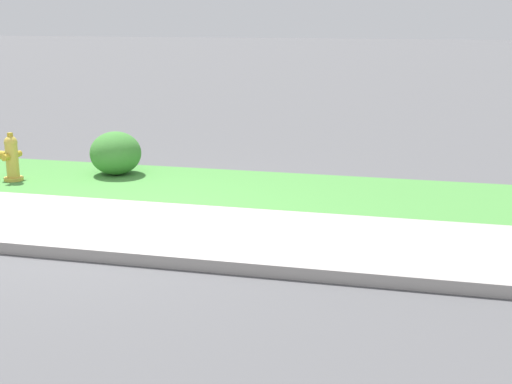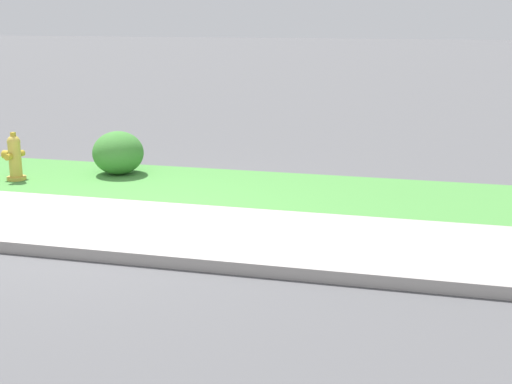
% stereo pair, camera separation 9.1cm
% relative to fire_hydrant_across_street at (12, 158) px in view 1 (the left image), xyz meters
% --- Properties ---
extents(ground_plane, '(120.00, 120.00, 0.00)m').
position_rel_fire_hydrant_across_street_xyz_m(ground_plane, '(2.01, -1.66, -0.32)').
color(ground_plane, '#515154').
extents(sidewalk_pavement, '(18.00, 2.02, 0.01)m').
position_rel_fire_hydrant_across_street_xyz_m(sidewalk_pavement, '(2.01, -1.66, -0.32)').
color(sidewalk_pavement, '#9E9993').
rests_on(sidewalk_pavement, ground).
extents(grass_verge, '(18.00, 2.06, 0.01)m').
position_rel_fire_hydrant_across_street_xyz_m(grass_verge, '(2.01, 0.38, -0.32)').
color(grass_verge, '#47893D').
rests_on(grass_verge, ground).
extents(street_curb, '(18.00, 0.16, 0.12)m').
position_rel_fire_hydrant_across_street_xyz_m(street_curb, '(2.01, -2.76, -0.26)').
color(street_curb, '#9E9993').
rests_on(street_curb, ground).
extents(fire_hydrant_across_street, '(0.33, 0.36, 0.68)m').
position_rel_fire_hydrant_across_street_xyz_m(fire_hydrant_across_street, '(0.00, 0.00, 0.00)').
color(fire_hydrant_across_street, gold).
rests_on(fire_hydrant_across_street, ground).
extents(shrub_bush_near_lamp, '(0.74, 0.74, 0.63)m').
position_rel_fire_hydrant_across_street_xyz_m(shrub_bush_near_lamp, '(1.24, 0.72, -0.01)').
color(shrub_bush_near_lamp, '#3D7F33').
rests_on(shrub_bush_near_lamp, ground).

